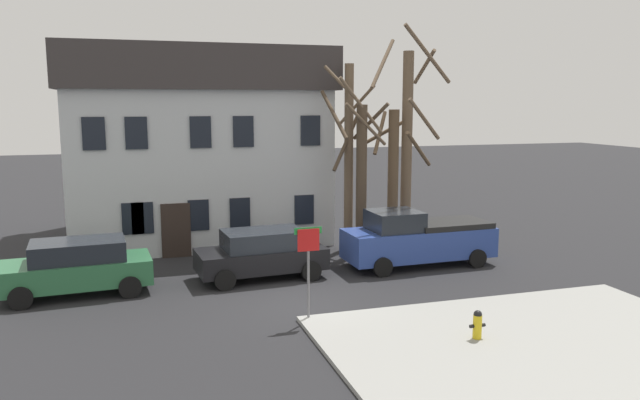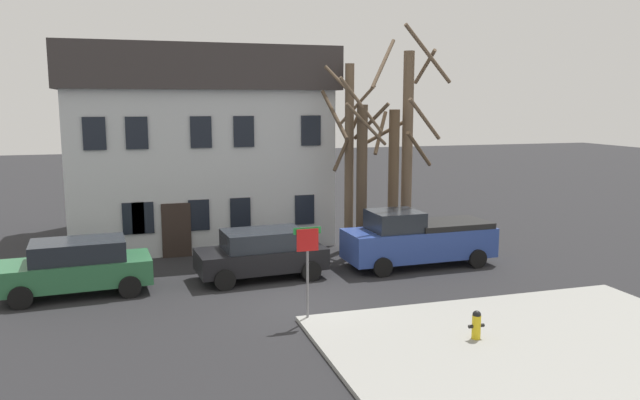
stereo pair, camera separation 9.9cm
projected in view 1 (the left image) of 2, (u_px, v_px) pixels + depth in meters
ground_plane at (299, 302)px, 18.58m from camera, size 120.00×120.00×0.00m
sidewalk_slab at (541, 347)px, 15.02m from camera, size 10.28×7.37×0.12m
building_main at (195, 143)px, 27.62m from camera, size 10.86×8.67×8.13m
tree_bare_near at (350, 152)px, 24.62m from camera, size 2.42×2.51×7.41m
tree_bare_mid at (360, 172)px, 24.18m from camera, size 2.48×2.45×6.39m
tree_bare_far at (393, 175)px, 24.90m from camera, size 2.52×2.69×5.64m
tree_bare_end at (407, 141)px, 24.98m from camera, size 3.08×3.09×8.81m
car_green_wagon at (77, 267)px, 19.18m from camera, size 4.57×2.32×1.71m
car_black_wagon at (262, 253)px, 21.01m from camera, size 4.42×2.36×1.65m
pickup_truck_blue at (418, 239)px, 22.61m from camera, size 5.53×2.24×2.08m
fire_hydrant at (477, 324)px, 15.35m from camera, size 0.42×0.22×0.72m
street_sign_pole at (308, 256)px, 16.66m from camera, size 0.76×0.07×2.62m
bicycle_leaning at (80, 261)px, 21.89m from camera, size 1.74×0.32×1.03m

